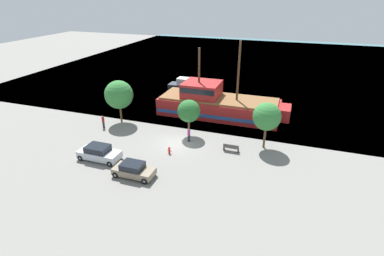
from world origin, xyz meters
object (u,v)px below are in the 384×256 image
Objects in this scene: parked_car_curb_front at (99,153)px; pirate_ship at (217,104)px; moored_boat_dockside at (188,86)px; pedestrian_walking_near at (103,122)px; pedestrian_walking_far at (189,135)px; bench_promenade_east at (231,148)px; parked_car_curb_mid at (134,170)px; fire_hydrant at (169,150)px.

pirate_ship is at bearing 62.05° from parked_car_curb_front.
pedestrian_walking_near is (-4.76, -17.99, 0.03)m from moored_boat_dockside.
moored_boat_dockside is 4.26× the size of pedestrian_walking_far.
pedestrian_walking_far is at bearing -69.83° from moored_boat_dockside.
parked_car_curb_front reaches higher than bench_promenade_east.
pedestrian_walking_near reaches higher than parked_car_curb_mid.
bench_promenade_east is at bearing -2.48° from pedestrian_walking_near.
parked_car_curb_front is 9.94m from pedestrian_walking_far.
parked_car_curb_mid is 5.03× the size of fire_hydrant.
moored_boat_dockside reaches higher than pedestrian_walking_near.
pirate_ship is 10.45× the size of bench_promenade_east.
parked_car_curb_mid is 2.40× the size of pedestrian_walking_far.
parked_car_curb_front reaches higher than fire_hydrant.
pedestrian_walking_near is at bearing 177.52° from bench_promenade_east.
parked_car_curb_mid is (-3.42, -17.12, -0.93)m from pirate_ship.
moored_boat_dockside reaches higher than fire_hydrant.
moored_boat_dockside is 1.59× the size of parked_car_curb_front.
parked_car_curb_mid is (4.15, -26.33, -0.11)m from moored_boat_dockside.
pirate_ship reaches higher than parked_car_curb_front.
moored_boat_dockside is 22.04m from fire_hydrant.
pirate_ship is 10.40m from bench_promenade_east.
moored_boat_dockside is 4.21× the size of pedestrian_walking_near.
pirate_ship is at bearing 113.36° from bench_promenade_east.
fire_hydrant is (5.60, -21.32, -0.38)m from moored_boat_dockside.
pedestrian_walking_near is at bearing -144.55° from pirate_ship.
parked_car_curb_front is (-0.68, -24.75, -0.04)m from moored_boat_dockside.
fire_hydrant is at bearing 28.67° from parked_car_curb_front.
moored_boat_dockside is (-7.57, 9.21, -0.82)m from pirate_ship.
moored_boat_dockside is at bearing 129.43° from pirate_ship.
moored_boat_dockside is 24.76m from parked_car_curb_front.
pedestrian_walking_near is 11.37m from pedestrian_walking_far.
parked_car_curb_front is at bearing -151.33° from fire_hydrant.
pedestrian_walking_far is (7.29, 6.76, 0.06)m from parked_car_curb_front.
fire_hydrant is at bearing -17.84° from pedestrian_walking_near.
parked_car_curb_front is at bearing -91.57° from moored_boat_dockside.
parked_car_curb_front reaches higher than parked_car_curb_mid.
fire_hydrant is 3.50m from pedestrian_walking_far.
pirate_ship reaches higher than moored_boat_dockside.
moored_boat_dockside is at bearing 104.71° from fire_hydrant.
pedestrian_walking_near reaches higher than parked_car_curb_front.
pedestrian_walking_near is at bearing 136.89° from parked_car_curb_mid.
bench_promenade_east is at bearing 26.12° from parked_car_curb_front.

